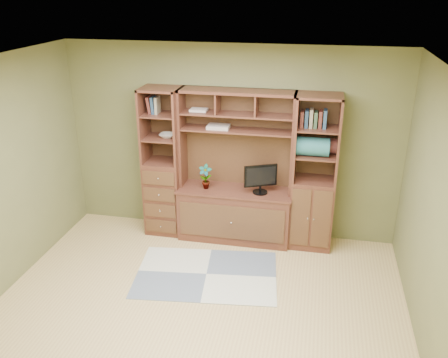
% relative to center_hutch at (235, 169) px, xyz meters
% --- Properties ---
extents(room, '(4.60, 4.10, 2.64)m').
position_rel_center_hutch_xyz_m(room, '(-0.11, -1.73, 0.28)').
color(room, tan).
rests_on(room, ground).
extents(center_hutch, '(1.54, 0.53, 2.05)m').
position_rel_center_hutch_xyz_m(center_hutch, '(0.00, 0.00, 0.00)').
color(center_hutch, '#532A1D').
rests_on(center_hutch, ground).
extents(left_tower, '(0.50, 0.45, 2.05)m').
position_rel_center_hutch_xyz_m(left_tower, '(-1.00, 0.04, 0.00)').
color(left_tower, '#532A1D').
rests_on(left_tower, ground).
extents(right_tower, '(0.55, 0.45, 2.05)m').
position_rel_center_hutch_xyz_m(right_tower, '(1.02, 0.04, 0.00)').
color(right_tower, '#532A1D').
rests_on(right_tower, ground).
extents(rug, '(1.81, 1.32, 0.01)m').
position_rel_center_hutch_xyz_m(rug, '(-0.17, -0.96, -1.02)').
color(rug, '#A4A9AA').
rests_on(rug, ground).
extents(monitor, '(0.48, 0.36, 0.54)m').
position_rel_center_hutch_xyz_m(monitor, '(0.34, -0.03, -0.03)').
color(monitor, black).
rests_on(monitor, center_hutch).
extents(orchid, '(0.18, 0.12, 0.34)m').
position_rel_center_hutch_xyz_m(orchid, '(-0.40, -0.03, -0.13)').
color(orchid, '#B4703D').
rests_on(orchid, center_hutch).
extents(magazines, '(0.29, 0.21, 0.04)m').
position_rel_center_hutch_xyz_m(magazines, '(-0.24, 0.09, 0.54)').
color(magazines, '#B9A99E').
rests_on(magazines, center_hutch).
extents(bowl, '(0.21, 0.21, 0.05)m').
position_rel_center_hutch_xyz_m(bowl, '(-0.92, 0.04, 0.39)').
color(bowl, beige).
rests_on(bowl, left_tower).
extents(blanket_teal, '(0.40, 0.23, 0.23)m').
position_rel_center_hutch_xyz_m(blanket_teal, '(0.98, -0.01, 0.38)').
color(blanket_teal, '#29676C').
rests_on(blanket_teal, right_tower).
extents(blanket_red, '(0.35, 0.19, 0.19)m').
position_rel_center_hutch_xyz_m(blanket_red, '(1.12, 0.12, 0.36)').
color(blanket_red, brown).
rests_on(blanket_red, right_tower).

